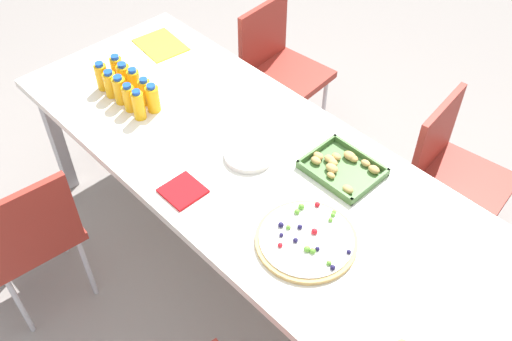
# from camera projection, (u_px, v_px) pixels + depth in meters

# --- Properties ---
(ground_plane) EXTENTS (12.00, 12.00, 0.00)m
(ground_plane) POSITION_uv_depth(u_px,v_px,m) (252.00, 261.00, 2.90)
(ground_plane) COLOR gray
(party_table) EXTENTS (2.36, 0.91, 0.73)m
(party_table) POSITION_uv_depth(u_px,v_px,m) (251.00, 168.00, 2.42)
(party_table) COLOR silver
(party_table) RESTS_ON ground_plane
(chair_far_right) EXTENTS (0.45, 0.45, 0.83)m
(chair_far_right) POSITION_uv_depth(u_px,v_px,m) (452.00, 169.00, 2.66)
(chair_far_right) COLOR maroon
(chair_far_right) RESTS_ON ground_plane
(chair_near_left) EXTENTS (0.43, 0.43, 0.83)m
(chair_near_left) POSITION_uv_depth(u_px,v_px,m) (28.00, 232.00, 2.40)
(chair_near_left) COLOR maroon
(chair_near_left) RESTS_ON ground_plane
(chair_far_left) EXTENTS (0.44, 0.44, 0.83)m
(chair_far_left) POSITION_uv_depth(u_px,v_px,m) (279.00, 64.00, 3.24)
(chair_far_left) COLOR maroon
(chair_far_left) RESTS_ON ground_plane
(juice_bottle_0) EXTENTS (0.06, 0.06, 0.14)m
(juice_bottle_0) POSITION_uv_depth(u_px,v_px,m) (102.00, 76.00, 2.67)
(juice_bottle_0) COLOR #FAAB14
(juice_bottle_0) RESTS_ON party_table
(juice_bottle_1) EXTENTS (0.06, 0.06, 0.14)m
(juice_bottle_1) POSITION_uv_depth(u_px,v_px,m) (111.00, 84.00, 2.64)
(juice_bottle_1) COLOR #FAAE14
(juice_bottle_1) RESTS_ON party_table
(juice_bottle_2) EXTENTS (0.06, 0.06, 0.14)m
(juice_bottle_2) POSITION_uv_depth(u_px,v_px,m) (120.00, 90.00, 2.60)
(juice_bottle_2) COLOR #FAAD14
(juice_bottle_2) RESTS_ON party_table
(juice_bottle_3) EXTENTS (0.06, 0.06, 0.14)m
(juice_bottle_3) POSITION_uv_depth(u_px,v_px,m) (129.00, 98.00, 2.56)
(juice_bottle_3) COLOR #F9AB14
(juice_bottle_3) RESTS_ON party_table
(juice_bottle_4) EXTENTS (0.05, 0.05, 0.15)m
(juice_bottle_4) POSITION_uv_depth(u_px,v_px,m) (139.00, 105.00, 2.52)
(juice_bottle_4) COLOR #FAAD14
(juice_bottle_4) RESTS_ON party_table
(juice_bottle_5) EXTENTS (0.06, 0.06, 0.15)m
(juice_bottle_5) POSITION_uv_depth(u_px,v_px,m) (117.00, 70.00, 2.71)
(juice_bottle_5) COLOR #FAAD14
(juice_bottle_5) RESTS_ON party_table
(juice_bottle_6) EXTENTS (0.06, 0.06, 0.14)m
(juice_bottle_6) POSITION_uv_depth(u_px,v_px,m) (124.00, 77.00, 2.67)
(juice_bottle_6) COLOR #F9AD14
(juice_bottle_6) RESTS_ON party_table
(juice_bottle_7) EXTENTS (0.06, 0.06, 0.15)m
(juice_bottle_7) POSITION_uv_depth(u_px,v_px,m) (134.00, 83.00, 2.63)
(juice_bottle_7) COLOR #FAAD14
(juice_bottle_7) RESTS_ON party_table
(juice_bottle_8) EXTENTS (0.06, 0.06, 0.14)m
(juice_bottle_8) POSITION_uv_depth(u_px,v_px,m) (145.00, 92.00, 2.60)
(juice_bottle_8) COLOR #F9AC14
(juice_bottle_8) RESTS_ON party_table
(juice_bottle_9) EXTENTS (0.06, 0.06, 0.14)m
(juice_bottle_9) POSITION_uv_depth(u_px,v_px,m) (153.00, 98.00, 2.56)
(juice_bottle_9) COLOR #F9AE14
(juice_bottle_9) RESTS_ON party_table
(fruit_pizza) EXTENTS (0.37, 0.37, 0.05)m
(fruit_pizza) POSITION_uv_depth(u_px,v_px,m) (306.00, 240.00, 2.07)
(fruit_pizza) COLOR tan
(fruit_pizza) RESTS_ON party_table
(snack_tray) EXTENTS (0.29, 0.24, 0.04)m
(snack_tray) POSITION_uv_depth(u_px,v_px,m) (342.00, 168.00, 2.33)
(snack_tray) COLOR #477238
(snack_tray) RESTS_ON party_table
(plate_stack) EXTENTS (0.21, 0.21, 0.02)m
(plate_stack) POSITION_uv_depth(u_px,v_px,m) (249.00, 155.00, 2.38)
(plate_stack) COLOR silver
(plate_stack) RESTS_ON party_table
(napkin_stack) EXTENTS (0.15, 0.15, 0.01)m
(napkin_stack) POSITION_uv_depth(u_px,v_px,m) (183.00, 191.00, 2.25)
(napkin_stack) COLOR red
(napkin_stack) RESTS_ON party_table
(paper_folder) EXTENTS (0.28, 0.23, 0.01)m
(paper_folder) POSITION_uv_depth(u_px,v_px,m) (161.00, 45.00, 2.97)
(paper_folder) COLOR yellow
(paper_folder) RESTS_ON party_table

